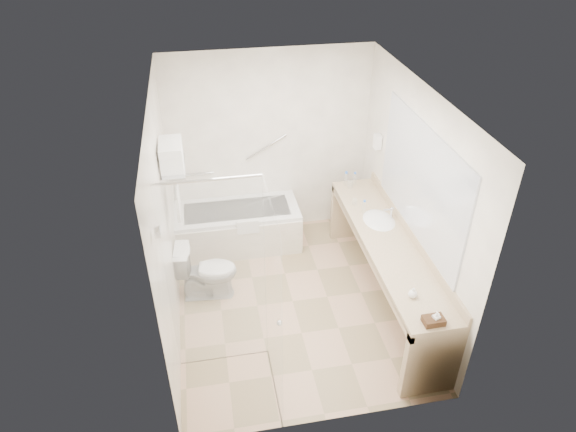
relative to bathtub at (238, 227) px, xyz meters
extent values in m
plane|color=tan|center=(0.50, -1.24, -0.28)|extent=(3.20, 3.20, 0.00)
cube|color=white|center=(0.50, -1.24, 2.22)|extent=(2.60, 3.20, 0.10)
cube|color=white|center=(0.50, 0.36, 0.97)|extent=(2.60, 0.10, 2.50)
cube|color=white|center=(0.50, -2.84, 0.97)|extent=(2.60, 0.10, 2.50)
cube|color=white|center=(-0.80, -1.24, 0.97)|extent=(0.10, 3.20, 2.50)
cube|color=white|center=(1.80, -1.24, 0.97)|extent=(0.10, 3.20, 2.50)
cube|color=silver|center=(0.00, 0.01, 0.00)|extent=(1.60, 0.70, 0.55)
cube|color=silver|center=(0.00, -0.35, -0.03)|extent=(1.60, 0.02, 0.50)
cube|color=silver|center=(0.10, -0.34, 0.22)|extent=(0.28, 0.06, 0.18)
cylinder|color=silver|center=(-0.45, 0.32, 0.67)|extent=(0.40, 0.03, 0.03)
cylinder|color=silver|center=(0.45, 0.32, 0.97)|extent=(0.53, 0.03, 0.33)
cube|color=silver|center=(-0.35, -1.94, 0.77)|extent=(0.90, 0.01, 2.10)
cube|color=silver|center=(0.10, -2.39, 0.77)|extent=(0.02, 0.90, 2.10)
cylinder|color=silver|center=(-0.35, -1.94, 1.82)|extent=(0.90, 0.02, 0.02)
sphere|color=silver|center=(0.13, -2.54, 0.72)|extent=(0.05, 0.05, 0.05)
cylinder|color=silver|center=(-0.75, -2.39, 1.67)|extent=(0.04, 0.10, 0.10)
cube|color=silver|center=(-0.67, -0.89, 1.42)|extent=(0.24, 0.55, 0.02)
cylinder|color=silver|center=(-0.67, -0.89, 1.20)|extent=(0.02, 0.55, 0.02)
cube|color=silver|center=(-0.67, -0.89, 1.04)|extent=(0.03, 0.42, 0.32)
cube|color=silver|center=(-0.67, -0.89, 1.48)|extent=(0.22, 0.40, 0.08)
cube|color=silver|center=(-0.67, -0.89, 1.57)|extent=(0.22, 0.40, 0.08)
cube|color=silver|center=(-0.67, -0.89, 1.65)|extent=(0.22, 0.40, 0.08)
cube|color=tan|center=(1.52, -1.39, 0.55)|extent=(0.55, 2.70, 0.05)
cube|color=tan|center=(1.78, -1.39, 0.62)|extent=(0.03, 2.70, 0.10)
cube|color=tan|center=(1.27, -1.39, 0.49)|extent=(0.04, 2.70, 0.08)
cube|color=tan|center=(1.52, -2.70, 0.12)|extent=(0.55, 0.08, 0.80)
cube|color=tan|center=(1.52, -0.08, 0.12)|extent=(0.55, 0.08, 0.80)
ellipsoid|color=silver|center=(1.55, -0.99, 0.54)|extent=(0.40, 0.52, 0.14)
cylinder|color=silver|center=(1.70, -0.99, 0.65)|extent=(0.03, 0.03, 0.14)
cube|color=silver|center=(1.79, -1.39, 1.27)|extent=(0.02, 2.00, 1.20)
cube|color=white|center=(1.75, -0.19, 1.17)|extent=(0.08, 0.10, 0.18)
imported|color=silver|center=(-0.45, -0.93, 0.06)|extent=(0.73, 0.45, 0.68)
cube|color=#452918|center=(1.49, -2.64, 0.61)|extent=(0.19, 0.13, 0.06)
imported|color=white|center=(1.51, -2.64, 0.60)|extent=(0.09, 0.14, 0.06)
imported|color=white|center=(1.44, -2.29, 0.62)|extent=(0.12, 0.13, 0.08)
cylinder|color=silver|center=(1.40, -0.14, 0.66)|extent=(0.06, 0.06, 0.17)
cylinder|color=blue|center=(1.40, -0.14, 0.75)|extent=(0.03, 0.03, 0.02)
cylinder|color=silver|center=(1.43, -0.80, 0.65)|extent=(0.05, 0.05, 0.15)
cylinder|color=blue|center=(1.43, -0.80, 0.73)|extent=(0.03, 0.03, 0.02)
cylinder|color=silver|center=(1.51, -0.14, 0.65)|extent=(0.05, 0.05, 0.15)
cylinder|color=blue|center=(1.51, -0.14, 0.74)|extent=(0.03, 0.03, 0.02)
cylinder|color=silver|center=(1.38, -0.61, 0.61)|extent=(0.08, 0.08, 0.08)
cylinder|color=silver|center=(1.44, -0.21, 0.62)|extent=(0.07, 0.07, 0.09)
camera|label=1|loc=(-0.37, -5.61, 3.86)|focal=32.00mm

